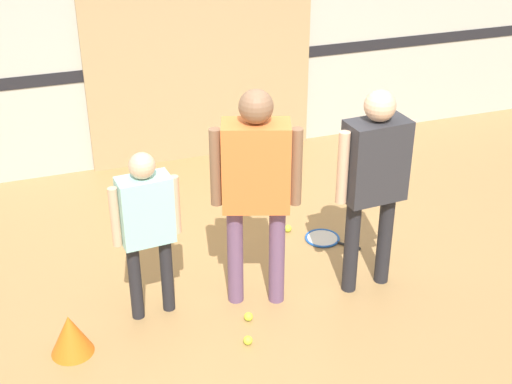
{
  "coord_description": "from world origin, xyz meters",
  "views": [
    {
      "loc": [
        -1.67,
        -4.14,
        3.28
      ],
      "look_at": [
        -0.18,
        0.05,
        0.93
      ],
      "focal_mm": 50.0,
      "sensor_mm": 36.0,
      "label": 1
    }
  ],
  "objects_px": {
    "tennis_ball_near_instructor": "(248,340)",
    "tennis_ball_by_spare_racket": "(288,228)",
    "racket_spare_on_floor": "(324,239)",
    "person_instructor": "(256,177)",
    "tennis_ball_stray_left": "(248,317)",
    "training_cone": "(70,334)",
    "person_student_left": "(146,219)",
    "person_student_right": "(374,171)"
  },
  "relations": [
    {
      "from": "person_student_left",
      "to": "training_cone",
      "type": "height_order",
      "value": "person_student_left"
    },
    {
      "from": "racket_spare_on_floor",
      "to": "tennis_ball_near_instructor",
      "type": "xyz_separation_m",
      "value": [
        -1.08,
        -1.1,
        0.02
      ]
    },
    {
      "from": "racket_spare_on_floor",
      "to": "tennis_ball_near_instructor",
      "type": "bearing_deg",
      "value": -84.83
    },
    {
      "from": "person_instructor",
      "to": "racket_spare_on_floor",
      "type": "distance_m",
      "value": 1.48
    },
    {
      "from": "person_student_right",
      "to": "tennis_ball_by_spare_racket",
      "type": "distance_m",
      "value": 1.39
    },
    {
      "from": "training_cone",
      "to": "person_student_right",
      "type": "bearing_deg",
      "value": 1.19
    },
    {
      "from": "tennis_ball_by_spare_racket",
      "to": "training_cone",
      "type": "xyz_separation_m",
      "value": [
        -2.0,
        -1.0,
        0.12
      ]
    },
    {
      "from": "racket_spare_on_floor",
      "to": "tennis_ball_stray_left",
      "type": "xyz_separation_m",
      "value": [
        -0.99,
        -0.85,
        0.02
      ]
    },
    {
      "from": "person_student_left",
      "to": "tennis_ball_stray_left",
      "type": "bearing_deg",
      "value": -31.97
    },
    {
      "from": "tennis_ball_near_instructor",
      "to": "tennis_ball_by_spare_racket",
      "type": "height_order",
      "value": "same"
    },
    {
      "from": "tennis_ball_near_instructor",
      "to": "training_cone",
      "type": "relative_size",
      "value": 0.22
    },
    {
      "from": "person_student_left",
      "to": "tennis_ball_by_spare_racket",
      "type": "xyz_separation_m",
      "value": [
        1.38,
        0.75,
        -0.78
      ]
    },
    {
      "from": "racket_spare_on_floor",
      "to": "tennis_ball_stray_left",
      "type": "bearing_deg",
      "value": -89.75
    },
    {
      "from": "person_instructor",
      "to": "tennis_ball_stray_left",
      "type": "distance_m",
      "value": 1.05
    },
    {
      "from": "person_student_left",
      "to": "racket_spare_on_floor",
      "type": "distance_m",
      "value": 1.89
    },
    {
      "from": "person_student_left",
      "to": "person_student_right",
      "type": "distance_m",
      "value": 1.67
    },
    {
      "from": "person_student_right",
      "to": "person_instructor",
      "type": "bearing_deg",
      "value": -10.21
    },
    {
      "from": "person_instructor",
      "to": "person_student_left",
      "type": "distance_m",
      "value": 0.82
    },
    {
      "from": "person_student_left",
      "to": "tennis_ball_near_instructor",
      "type": "relative_size",
      "value": 19.81
    },
    {
      "from": "racket_spare_on_floor",
      "to": "tennis_ball_stray_left",
      "type": "height_order",
      "value": "tennis_ball_stray_left"
    },
    {
      "from": "racket_spare_on_floor",
      "to": "training_cone",
      "type": "bearing_deg",
      "value": -111.34
    },
    {
      "from": "person_instructor",
      "to": "tennis_ball_near_instructor",
      "type": "height_order",
      "value": "person_instructor"
    },
    {
      "from": "tennis_ball_near_instructor",
      "to": "tennis_ball_by_spare_racket",
      "type": "distance_m",
      "value": 1.57
    },
    {
      "from": "tennis_ball_near_instructor",
      "to": "training_cone",
      "type": "xyz_separation_m",
      "value": [
        -1.17,
        0.33,
        0.12
      ]
    },
    {
      "from": "person_instructor",
      "to": "tennis_ball_by_spare_racket",
      "type": "height_order",
      "value": "person_instructor"
    },
    {
      "from": "person_student_right",
      "to": "tennis_ball_by_spare_racket",
      "type": "bearing_deg",
      "value": -77.56
    },
    {
      "from": "tennis_ball_by_spare_racket",
      "to": "tennis_ball_near_instructor",
      "type": "bearing_deg",
      "value": -122.08
    },
    {
      "from": "racket_spare_on_floor",
      "to": "tennis_ball_near_instructor",
      "type": "relative_size",
      "value": 7.55
    },
    {
      "from": "person_student_right",
      "to": "tennis_ball_by_spare_racket",
      "type": "relative_size",
      "value": 24.52
    },
    {
      "from": "racket_spare_on_floor",
      "to": "person_student_left",
      "type": "bearing_deg",
      "value": -112.55
    },
    {
      "from": "tennis_ball_stray_left",
      "to": "training_cone",
      "type": "bearing_deg",
      "value": 176.53
    },
    {
      "from": "tennis_ball_stray_left",
      "to": "training_cone",
      "type": "xyz_separation_m",
      "value": [
        -1.26,
        0.08,
        0.12
      ]
    },
    {
      "from": "person_student_right",
      "to": "tennis_ball_near_instructor",
      "type": "bearing_deg",
      "value": 15.17
    },
    {
      "from": "tennis_ball_stray_left",
      "to": "person_student_right",
      "type": "bearing_deg",
      "value": 6.92
    },
    {
      "from": "tennis_ball_near_instructor",
      "to": "training_cone",
      "type": "distance_m",
      "value": 1.22
    },
    {
      "from": "person_student_left",
      "to": "tennis_ball_near_instructor",
      "type": "height_order",
      "value": "person_student_left"
    },
    {
      "from": "racket_spare_on_floor",
      "to": "tennis_ball_by_spare_racket",
      "type": "relative_size",
      "value": 7.55
    },
    {
      "from": "person_instructor",
      "to": "tennis_ball_near_instructor",
      "type": "distance_m",
      "value": 1.14
    },
    {
      "from": "person_student_right",
      "to": "tennis_ball_near_instructor",
      "type": "height_order",
      "value": "person_student_right"
    },
    {
      "from": "person_student_left",
      "to": "racket_spare_on_floor",
      "type": "bearing_deg",
      "value": 13.1
    },
    {
      "from": "person_instructor",
      "to": "tennis_ball_stray_left",
      "type": "bearing_deg",
      "value": -102.57
    },
    {
      "from": "tennis_ball_by_spare_racket",
      "to": "person_student_right",
      "type": "bearing_deg",
      "value": -74.04
    }
  ]
}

